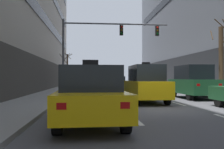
% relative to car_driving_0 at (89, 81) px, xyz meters
% --- Properties ---
extents(ground_plane, '(120.00, 120.00, 0.00)m').
position_rel_car_driving_0_xyz_m(ground_plane, '(3.20, -13.77, -1.11)').
color(ground_plane, '#515156').
extents(sidewalk_left, '(2.85, 80.00, 0.14)m').
position_rel_car_driving_0_xyz_m(sidewalk_left, '(-3.12, -13.77, -1.04)').
color(sidewalk_left, gray).
rests_on(sidewalk_left, ground).
extents(lane_stripe_l1_s3, '(0.16, 2.00, 0.01)m').
position_rel_car_driving_0_xyz_m(lane_stripe_l1_s3, '(1.57, -16.77, -1.10)').
color(lane_stripe_l1_s3, silver).
rests_on(lane_stripe_l1_s3, ground).
extents(lane_stripe_l1_s4, '(0.16, 2.00, 0.01)m').
position_rel_car_driving_0_xyz_m(lane_stripe_l1_s4, '(1.57, -11.77, -1.10)').
color(lane_stripe_l1_s4, silver).
rests_on(lane_stripe_l1_s4, ground).
extents(lane_stripe_l1_s5, '(0.16, 2.00, 0.01)m').
position_rel_car_driving_0_xyz_m(lane_stripe_l1_s5, '(1.57, -6.77, -1.10)').
color(lane_stripe_l1_s5, silver).
rests_on(lane_stripe_l1_s5, ground).
extents(lane_stripe_l1_s6, '(0.16, 2.00, 0.01)m').
position_rel_car_driving_0_xyz_m(lane_stripe_l1_s6, '(1.57, -1.77, -1.10)').
color(lane_stripe_l1_s6, silver).
rests_on(lane_stripe_l1_s6, ground).
extents(lane_stripe_l1_s7, '(0.16, 2.00, 0.01)m').
position_rel_car_driving_0_xyz_m(lane_stripe_l1_s7, '(1.57, 3.23, -1.10)').
color(lane_stripe_l1_s7, silver).
rests_on(lane_stripe_l1_s7, ground).
extents(lane_stripe_l1_s8, '(0.16, 2.00, 0.01)m').
position_rel_car_driving_0_xyz_m(lane_stripe_l1_s8, '(1.57, 8.23, -1.10)').
color(lane_stripe_l1_s8, silver).
rests_on(lane_stripe_l1_s8, ground).
extents(lane_stripe_l1_s9, '(0.16, 2.00, 0.01)m').
position_rel_car_driving_0_xyz_m(lane_stripe_l1_s9, '(1.57, 13.23, -1.10)').
color(lane_stripe_l1_s9, silver).
rests_on(lane_stripe_l1_s9, ground).
extents(lane_stripe_l1_s10, '(0.16, 2.00, 0.01)m').
position_rel_car_driving_0_xyz_m(lane_stripe_l1_s10, '(1.57, 18.23, -1.10)').
color(lane_stripe_l1_s10, silver).
rests_on(lane_stripe_l1_s10, ground).
extents(lane_stripe_l2_s4, '(0.16, 2.00, 0.01)m').
position_rel_car_driving_0_xyz_m(lane_stripe_l2_s4, '(4.83, -11.77, -1.10)').
color(lane_stripe_l2_s4, silver).
rests_on(lane_stripe_l2_s4, ground).
extents(lane_stripe_l2_s5, '(0.16, 2.00, 0.01)m').
position_rel_car_driving_0_xyz_m(lane_stripe_l2_s5, '(4.83, -6.77, -1.10)').
color(lane_stripe_l2_s5, silver).
rests_on(lane_stripe_l2_s5, ground).
extents(lane_stripe_l2_s6, '(0.16, 2.00, 0.01)m').
position_rel_car_driving_0_xyz_m(lane_stripe_l2_s6, '(4.83, -1.77, -1.10)').
color(lane_stripe_l2_s6, silver).
rests_on(lane_stripe_l2_s6, ground).
extents(lane_stripe_l2_s7, '(0.16, 2.00, 0.01)m').
position_rel_car_driving_0_xyz_m(lane_stripe_l2_s7, '(4.83, 3.23, -1.10)').
color(lane_stripe_l2_s7, silver).
rests_on(lane_stripe_l2_s7, ground).
extents(lane_stripe_l2_s8, '(0.16, 2.00, 0.01)m').
position_rel_car_driving_0_xyz_m(lane_stripe_l2_s8, '(4.83, 8.23, -1.10)').
color(lane_stripe_l2_s8, silver).
rests_on(lane_stripe_l2_s8, ground).
extents(lane_stripe_l2_s9, '(0.16, 2.00, 0.01)m').
position_rel_car_driving_0_xyz_m(lane_stripe_l2_s9, '(4.83, 13.23, -1.10)').
color(lane_stripe_l2_s9, silver).
rests_on(lane_stripe_l2_s9, ground).
extents(lane_stripe_l2_s10, '(0.16, 2.00, 0.01)m').
position_rel_car_driving_0_xyz_m(lane_stripe_l2_s10, '(4.83, 18.23, -1.10)').
color(lane_stripe_l2_s10, silver).
rests_on(lane_stripe_l2_s10, ground).
extents(car_driving_0, '(1.94, 4.61, 2.23)m').
position_rel_car_driving_0_xyz_m(car_driving_0, '(0.00, 0.00, 0.00)').
color(car_driving_0, black).
rests_on(car_driving_0, ground).
extents(taxi_driving_1, '(1.89, 4.20, 1.72)m').
position_rel_car_driving_0_xyz_m(taxi_driving_1, '(3.17, 3.28, -0.34)').
color(taxi_driving_1, black).
rests_on(taxi_driving_1, ground).
extents(taxi_driving_2, '(2.08, 4.71, 1.94)m').
position_rel_car_driving_0_xyz_m(taxi_driving_2, '(0.04, -17.40, -0.25)').
color(taxi_driving_2, black).
rests_on(taxi_driving_2, ground).
extents(taxi_driving_3, '(1.88, 4.38, 2.28)m').
position_rel_car_driving_0_xyz_m(taxi_driving_3, '(3.21, -11.07, -0.06)').
color(taxi_driving_3, black).
rests_on(taxi_driving_3, ground).
extents(car_driving_4, '(1.81, 4.18, 2.01)m').
position_rel_car_driving_0_xyz_m(car_driving_4, '(-0.16, -9.30, -0.11)').
color(car_driving_4, black).
rests_on(car_driving_4, ground).
extents(car_parked_2, '(1.98, 4.65, 2.24)m').
position_rel_car_driving_0_xyz_m(car_parked_2, '(7.04, -8.52, 0.01)').
color(car_parked_2, black).
rests_on(car_parked_2, ground).
extents(traffic_signal_0, '(8.79, 0.35, 6.07)m').
position_rel_car_driving_0_xyz_m(traffic_signal_0, '(1.01, -4.26, 3.47)').
color(traffic_signal_0, '#4C4C51').
rests_on(traffic_signal_0, sidewalk_left).
extents(street_tree_0, '(1.66, 1.68, 4.71)m').
position_rel_car_driving_0_xyz_m(street_tree_0, '(-2.85, 8.40, 1.43)').
color(street_tree_0, '#4C3823').
rests_on(street_tree_0, sidewalk_left).
extents(street_tree_1, '(1.63, 1.53, 5.31)m').
position_rel_car_driving_0_xyz_m(street_tree_1, '(9.24, -8.19, 1.59)').
color(street_tree_1, '#4C3823').
rests_on(street_tree_1, sidewalk_right).
extents(pedestrian_0, '(0.45, 0.36, 1.55)m').
position_rel_car_driving_0_xyz_m(pedestrian_0, '(9.45, -1.24, -0.08)').
color(pedestrian_0, brown).
rests_on(pedestrian_0, sidewalk_right).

